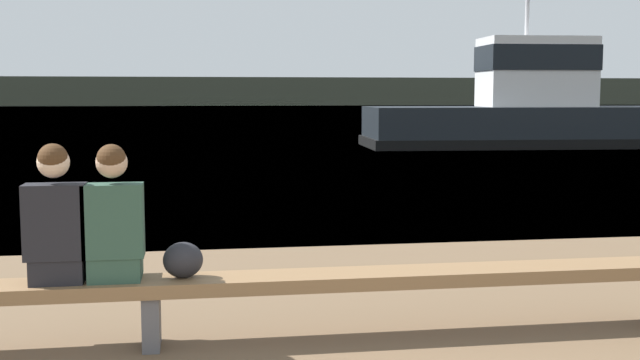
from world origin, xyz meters
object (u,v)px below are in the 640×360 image
Objects in this scene: person_right at (114,221)px; tugboat_red at (524,112)px; shopping_bag at (183,260)px; bench_main at (151,291)px; person_left at (56,222)px.

person_right is 0.09× the size of tugboat_red.
tugboat_red is (11.16, 19.95, 0.54)m from shopping_bag.
tugboat_red is (11.38, 19.97, 0.74)m from bench_main.
bench_main is 0.55m from person_right.
tugboat_red is at bearing 58.98° from person_left.
person_left is (-0.62, 0.00, 0.50)m from bench_main.
person_right is at bearing -178.31° from shopping_bag.
tugboat_red is (12.01, 19.96, 0.24)m from person_left.
tugboat_red is (11.62, 19.96, 0.25)m from person_right.
shopping_bag is (0.47, 0.01, -0.29)m from person_right.
shopping_bag is 0.03× the size of tugboat_red.
person_left is 0.90m from shopping_bag.
tugboat_red is at bearing 59.79° from person_right.
tugboat_red reaches higher than bench_main.
bench_main is 23.00m from tugboat_red.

